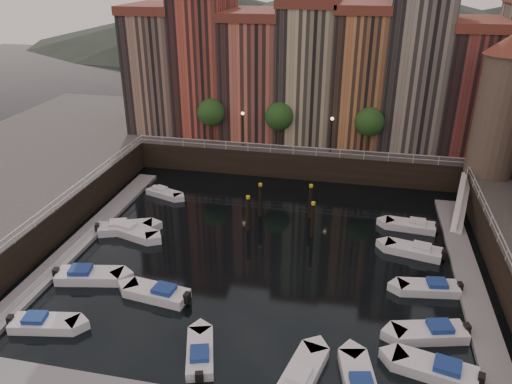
% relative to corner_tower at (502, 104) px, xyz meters
% --- Properties ---
extents(ground, '(200.00, 200.00, 0.00)m').
position_rel_corner_tower_xyz_m(ground, '(-20.00, -14.50, -10.19)').
color(ground, black).
rests_on(ground, ground).
extents(quay_far, '(80.00, 20.00, 3.00)m').
position_rel_corner_tower_xyz_m(quay_far, '(-20.00, 11.50, -8.69)').
color(quay_far, black).
rests_on(quay_far, ground).
extents(dock_left, '(2.00, 28.00, 0.35)m').
position_rel_corner_tower_xyz_m(dock_left, '(-36.20, -15.50, -10.02)').
color(dock_left, gray).
rests_on(dock_left, ground).
extents(dock_right, '(2.00, 28.00, 0.35)m').
position_rel_corner_tower_xyz_m(dock_right, '(-3.80, -15.50, -10.02)').
color(dock_right, gray).
rests_on(dock_right, ground).
extents(mountains, '(145.00, 100.00, 18.00)m').
position_rel_corner_tower_xyz_m(mountains, '(-18.28, 95.50, -2.28)').
color(mountains, '#2D382D').
rests_on(mountains, ground).
extents(far_terrace, '(48.70, 10.30, 17.50)m').
position_rel_corner_tower_xyz_m(far_terrace, '(-16.69, 9.00, 0.76)').
color(far_terrace, '#987660').
rests_on(far_terrace, quay_far).
extents(corner_tower, '(5.20, 5.20, 13.80)m').
position_rel_corner_tower_xyz_m(corner_tower, '(0.00, 0.00, 0.00)').
color(corner_tower, '#6B5B4C').
rests_on(corner_tower, quay_right).
extents(promenade_trees, '(21.20, 3.20, 5.20)m').
position_rel_corner_tower_xyz_m(promenade_trees, '(-21.33, 3.70, -3.61)').
color(promenade_trees, black).
rests_on(promenade_trees, quay_far).
extents(street_lamps, '(10.36, 0.36, 4.18)m').
position_rel_corner_tower_xyz_m(street_lamps, '(-21.00, 2.70, -4.30)').
color(street_lamps, black).
rests_on(street_lamps, quay_far).
extents(railings, '(36.08, 34.04, 0.52)m').
position_rel_corner_tower_xyz_m(railings, '(-20.00, -9.62, -6.41)').
color(railings, white).
rests_on(railings, ground).
extents(gangway, '(2.78, 8.32, 3.73)m').
position_rel_corner_tower_xyz_m(gangway, '(-2.90, -4.50, -8.28)').
color(gangway, white).
rests_on(gangway, ground).
extents(mooring_pilings, '(6.21, 4.04, 3.78)m').
position_rel_corner_tower_xyz_m(mooring_pilings, '(-19.36, -9.47, -8.54)').
color(mooring_pilings, black).
rests_on(mooring_pilings, ground).
extents(boat_left_0, '(4.82, 2.45, 1.08)m').
position_rel_corner_tower_xyz_m(boat_left_0, '(-32.80, -27.14, -9.83)').
color(boat_left_0, white).
rests_on(boat_left_0, ground).
extents(boat_left_1, '(5.41, 2.82, 1.21)m').
position_rel_corner_tower_xyz_m(boat_left_1, '(-32.64, -21.42, -9.79)').
color(boat_left_1, white).
rests_on(boat_left_1, ground).
extents(boat_left_2, '(5.17, 3.46, 1.17)m').
position_rel_corner_tower_xyz_m(boat_left_2, '(-33.31, -13.70, -9.80)').
color(boat_left_2, white).
rests_on(boat_left_2, ground).
extents(boat_left_3, '(5.12, 3.13, 1.15)m').
position_rel_corner_tower_xyz_m(boat_left_3, '(-32.34, -14.20, -9.81)').
color(boat_left_3, white).
rests_on(boat_left_3, ground).
extents(boat_left_4, '(4.22, 2.70, 0.95)m').
position_rel_corner_tower_xyz_m(boat_left_4, '(-32.66, -5.72, -9.87)').
color(boat_left_4, white).
rests_on(boat_left_4, ground).
extents(boat_right_0, '(5.28, 2.94, 1.18)m').
position_rel_corner_tower_xyz_m(boat_right_0, '(-7.33, -26.06, -9.80)').
color(boat_right_0, white).
rests_on(boat_right_0, ground).
extents(boat_right_1, '(5.14, 2.94, 1.15)m').
position_rel_corner_tower_xyz_m(boat_right_1, '(-7.32, -22.70, -9.81)').
color(boat_right_1, white).
rests_on(boat_right_1, ground).
extents(boat_right_2, '(4.75, 2.27, 1.07)m').
position_rel_corner_tower_xyz_m(boat_right_2, '(-6.90, -17.51, -9.83)').
color(boat_right_2, white).
rests_on(boat_right_2, ground).
extents(boat_right_3, '(5.00, 2.71, 1.12)m').
position_rel_corner_tower_xyz_m(boat_right_3, '(-7.59, -12.26, -9.82)').
color(boat_right_3, white).
rests_on(boat_right_3, ground).
extents(boat_right_4, '(4.78, 2.10, 1.08)m').
position_rel_corner_tower_xyz_m(boat_right_4, '(-7.55, -7.80, -9.83)').
color(boat_right_4, white).
rests_on(boat_right_4, ground).
extents(boat_near_1, '(2.80, 4.61, 1.03)m').
position_rel_corner_tower_xyz_m(boat_near_1, '(-21.59, -27.67, -9.85)').
color(boat_near_1, white).
rests_on(boat_near_1, ground).
extents(boat_near_2, '(2.89, 5.12, 1.15)m').
position_rel_corner_tower_xyz_m(boat_near_2, '(-15.19, -28.12, -9.81)').
color(boat_near_2, white).
rests_on(boat_near_2, ground).
extents(boat_near_3, '(2.73, 5.06, 1.13)m').
position_rel_corner_tower_xyz_m(boat_near_3, '(-11.83, -28.05, -9.81)').
color(boat_near_3, white).
rests_on(boat_near_3, ground).
extents(boat_extra_760, '(5.16, 2.46, 1.16)m').
position_rel_corner_tower_xyz_m(boat_extra_760, '(-26.47, -22.41, -9.80)').
color(boat_extra_760, white).
rests_on(boat_extra_760, ground).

